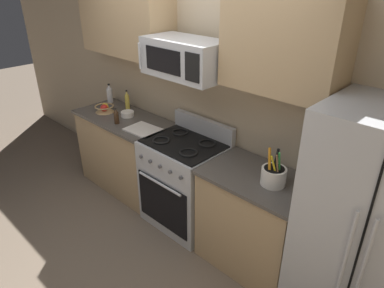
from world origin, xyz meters
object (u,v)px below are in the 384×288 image
object	(u,v)px
utensil_crock	(274,175)
bottle_vinegar	(110,94)
range_oven	(185,182)
bottle_soy	(116,117)
cutting_board	(144,130)
fruit_basket	(105,108)
microwave	(185,58)
bottle_oil	(127,101)
refrigerator	(375,237)
prep_bowl	(127,114)

from	to	relation	value
utensil_crock	bottle_vinegar	xyz separation A→B (m)	(-2.48, 0.20, 0.03)
range_oven	bottle_soy	distance (m)	1.03
cutting_board	fruit_basket	bearing A→B (deg)	178.56
microwave	bottle_vinegar	size ratio (longest dim) A/B	3.20
bottle_soy	bottle_oil	xyz separation A→B (m)	(-0.23, 0.32, 0.03)
range_oven	fruit_basket	bearing A→B (deg)	-177.44
microwave	utensil_crock	size ratio (longest dim) A/B	2.42
refrigerator	bottle_soy	xyz separation A→B (m)	(-2.64, -0.14, 0.13)
range_oven	bottle_vinegar	size ratio (longest dim) A/B	4.64
fruit_basket	bottle_vinegar	size ratio (longest dim) A/B	0.94
cutting_board	prep_bowl	distance (m)	0.46
microwave	cutting_board	distance (m)	0.96
microwave	refrigerator	bearing A→B (deg)	-1.42
refrigerator	cutting_board	size ratio (longest dim) A/B	4.65
prep_bowl	cutting_board	bearing A→B (deg)	-15.72
utensil_crock	fruit_basket	bearing A→B (deg)	-179.01
fruit_basket	refrigerator	bearing A→B (deg)	0.74
range_oven	cutting_board	size ratio (longest dim) A/B	2.96
microwave	bottle_oil	world-z (taller)	microwave
bottle_vinegar	bottle_oil	world-z (taller)	bottle_oil
bottle_oil	range_oven	bearing A→B (deg)	-8.44
microwave	utensil_crock	xyz separation A→B (m)	(0.99, -0.04, -0.74)
range_oven	bottle_oil	world-z (taller)	bottle_oil
microwave	bottle_oil	size ratio (longest dim) A/B	3.05
refrigerator	utensil_crock	bearing A→B (deg)	-180.00
microwave	bottle_soy	xyz separation A→B (m)	(-0.87, -0.18, -0.74)
bottle_vinegar	refrigerator	bearing A→B (deg)	-3.57
bottle_vinegar	range_oven	bearing A→B (deg)	-7.08
cutting_board	bottle_oil	distance (m)	0.64
utensil_crock	bottle_oil	bearing A→B (deg)	175.05
bottle_oil	prep_bowl	distance (m)	0.20
microwave	utensil_crock	world-z (taller)	microwave
range_oven	fruit_basket	xyz separation A→B (m)	(-1.25, -0.06, 0.48)
utensil_crock	bottle_oil	world-z (taller)	utensil_crock
microwave	fruit_basket	bearing A→B (deg)	-176.24
microwave	bottle_vinegar	bearing A→B (deg)	173.91
refrigerator	fruit_basket	xyz separation A→B (m)	(-3.02, -0.04, 0.10)
cutting_board	bottle_soy	bearing A→B (deg)	-167.16
microwave	utensil_crock	bearing A→B (deg)	-2.53
fruit_basket	prep_bowl	bearing A→B (deg)	19.71
microwave	fruit_basket	xyz separation A→B (m)	(-1.25, -0.08, -0.77)
microwave	prep_bowl	size ratio (longest dim) A/B	5.00
bottle_oil	prep_bowl	bearing A→B (deg)	-38.15
microwave	cutting_board	xyz separation A→B (m)	(-0.52, -0.10, -0.81)
range_oven	microwave	size ratio (longest dim) A/B	1.45
utensil_crock	bottle_soy	world-z (taller)	utensil_crock
utensil_crock	bottle_oil	xyz separation A→B (m)	(-2.09, 0.18, 0.04)
refrigerator	range_oven	bearing A→B (deg)	179.44
bottle_vinegar	prep_bowl	size ratio (longest dim) A/B	1.56
range_oven	utensil_crock	distance (m)	1.11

